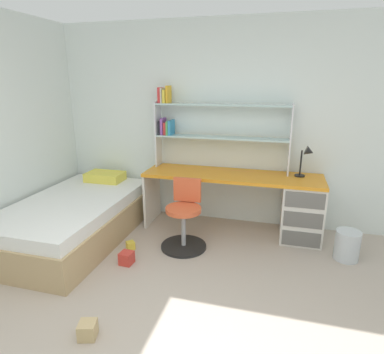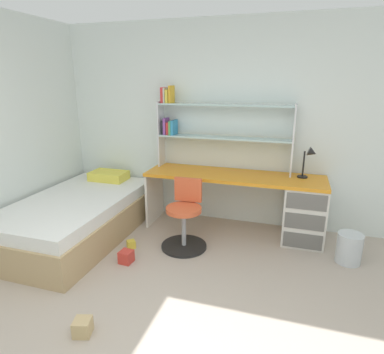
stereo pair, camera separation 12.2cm
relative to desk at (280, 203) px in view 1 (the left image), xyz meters
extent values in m
cube|color=silver|center=(-0.76, 0.35, 0.86)|extent=(5.44, 0.06, 2.58)
cube|color=orange|center=(-0.59, 0.00, 0.29)|extent=(2.17, 0.60, 0.04)
cube|color=silver|center=(0.26, 0.00, -0.08)|extent=(0.47, 0.57, 0.70)
cube|color=silver|center=(-1.66, 0.00, -0.08)|extent=(0.03, 0.54, 0.70)
cube|color=#64625E|center=(0.26, -0.29, -0.31)|extent=(0.42, 0.01, 0.18)
cube|color=#64625E|center=(0.26, -0.29, -0.08)|extent=(0.42, 0.01, 0.18)
cube|color=#64625E|center=(0.26, -0.29, 0.16)|extent=(0.42, 0.01, 0.18)
cube|color=silver|center=(-1.61, 0.18, 0.74)|extent=(0.02, 0.22, 0.85)
cube|color=silver|center=(0.07, 0.18, 0.74)|extent=(0.02, 0.22, 0.85)
cube|color=silver|center=(-0.77, 0.18, 0.73)|extent=(1.66, 0.22, 0.02)
cube|color=silver|center=(-0.77, 0.18, 1.13)|extent=(1.66, 0.22, 0.02)
cube|color=#26262D|center=(-1.57, 0.18, 0.83)|extent=(0.02, 0.13, 0.18)
cube|color=purple|center=(-1.54, 0.18, 0.84)|extent=(0.03, 0.16, 0.21)
cube|color=red|center=(-1.50, 0.18, 0.82)|extent=(0.04, 0.15, 0.16)
cube|color=#4CA559|center=(-1.46, 0.18, 0.83)|extent=(0.03, 0.19, 0.18)
cube|color=#338CBF|center=(-1.43, 0.18, 0.83)|extent=(0.03, 0.19, 0.19)
cube|color=red|center=(-1.57, 0.18, 1.24)|extent=(0.04, 0.14, 0.19)
cube|color=beige|center=(-1.53, 0.18, 1.24)|extent=(0.02, 0.16, 0.19)
cube|color=yellow|center=(-1.50, 0.18, 1.22)|extent=(0.03, 0.18, 0.16)
cube|color=gold|center=(-1.46, 0.18, 1.25)|extent=(0.03, 0.17, 0.21)
cylinder|color=black|center=(0.21, 0.12, 0.32)|extent=(0.12, 0.12, 0.02)
cylinder|color=black|center=(0.21, 0.12, 0.48)|extent=(0.02, 0.02, 0.30)
cone|color=black|center=(0.29, 0.07, 0.63)|extent=(0.12, 0.11, 0.13)
cylinder|color=black|center=(-1.03, -0.61, -0.41)|extent=(0.52, 0.52, 0.03)
cylinder|color=#A5A8AD|center=(-1.03, -0.61, -0.21)|extent=(0.05, 0.05, 0.44)
cylinder|color=#D85933|center=(-1.03, -0.61, 0.04)|extent=(0.40, 0.40, 0.05)
cube|color=#D85933|center=(-1.04, -0.43, 0.21)|extent=(0.32, 0.05, 0.28)
cube|color=tan|center=(-2.37, -0.72, -0.25)|extent=(1.18, 2.05, 0.36)
cube|color=white|center=(-2.37, -0.72, 0.00)|extent=(1.12, 1.99, 0.14)
cube|color=#EAD84C|center=(-2.37, 0.05, 0.13)|extent=(0.50, 0.32, 0.12)
cylinder|color=silver|center=(0.72, -0.40, -0.27)|extent=(0.26, 0.26, 0.32)
cube|color=red|center=(-1.51, -1.10, -0.36)|extent=(0.14, 0.14, 0.13)
cube|color=tan|center=(-1.33, -2.12, -0.36)|extent=(0.16, 0.16, 0.13)
cube|color=gold|center=(-1.61, -0.81, -0.38)|extent=(0.12, 0.12, 0.09)
camera|label=1|loc=(-0.05, -3.85, 1.42)|focal=30.59mm
camera|label=2|loc=(0.07, -3.81, 1.42)|focal=30.59mm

